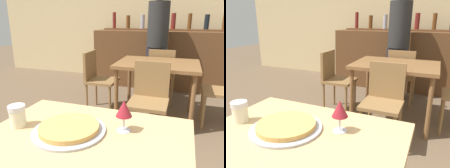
# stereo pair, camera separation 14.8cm
# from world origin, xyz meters

# --- Properties ---
(wall_back) EXTENTS (8.00, 0.05, 2.80)m
(wall_back) POSITION_xyz_m (0.00, 3.96, 1.40)
(wall_back) COLOR #D1B784
(wall_back) RESTS_ON ground_plane
(dining_table_near) EXTENTS (0.97, 0.73, 0.77)m
(dining_table_near) POSITION_xyz_m (0.00, 0.00, 0.67)
(dining_table_near) COLOR tan
(dining_table_near) RESTS_ON ground_plane
(dining_table_far) EXTENTS (1.01, 0.79, 0.76)m
(dining_table_far) POSITION_xyz_m (0.09, 1.97, 0.67)
(dining_table_far) COLOR brown
(dining_table_far) RESTS_ON ground_plane
(bar_counter) EXTENTS (2.60, 0.56, 1.07)m
(bar_counter) POSITION_xyz_m (0.00, 3.45, 0.54)
(bar_counter) COLOR brown
(bar_counter) RESTS_ON ground_plane
(bar_back_shelf) EXTENTS (2.39, 0.24, 0.35)m
(bar_back_shelf) POSITION_xyz_m (0.01, 3.59, 1.16)
(bar_back_shelf) COLOR brown
(bar_back_shelf) RESTS_ON bar_counter
(chair_far_side_front) EXTENTS (0.40, 0.40, 0.86)m
(chair_far_side_front) POSITION_xyz_m (0.09, 1.40, 0.51)
(chair_far_side_front) COLOR olive
(chair_far_side_front) RESTS_ON ground_plane
(chair_far_side_back) EXTENTS (0.40, 0.40, 0.86)m
(chair_far_side_back) POSITION_xyz_m (0.09, 2.54, 0.51)
(chair_far_side_back) COLOR olive
(chair_far_side_back) RESTS_ON ground_plane
(chair_far_side_left) EXTENTS (0.40, 0.40, 0.86)m
(chair_far_side_left) POSITION_xyz_m (-0.74, 1.97, 0.51)
(chair_far_side_left) COLOR olive
(chair_far_side_left) RESTS_ON ground_plane
(pizza_tray) EXTENTS (0.35, 0.35, 0.04)m
(pizza_tray) POSITION_xyz_m (-0.09, 0.04, 0.79)
(pizza_tray) COLOR #A3A3A8
(pizza_tray) RESTS_ON dining_table_near
(cheese_shaker) EXTENTS (0.08, 0.08, 0.11)m
(cheese_shaker) POSITION_xyz_m (-0.37, 0.01, 0.83)
(cheese_shaker) COLOR beige
(cheese_shaker) RESTS_ON dining_table_near
(person_standing) EXTENTS (0.34, 0.34, 1.77)m
(person_standing) POSITION_xyz_m (-0.04, 2.87, 0.97)
(person_standing) COLOR #2D2D38
(person_standing) RESTS_ON ground_plane
(wine_glass) EXTENTS (0.08, 0.08, 0.16)m
(wine_glass) POSITION_xyz_m (0.15, 0.13, 0.88)
(wine_glass) COLOR silver
(wine_glass) RESTS_ON dining_table_near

